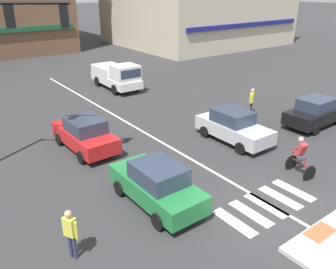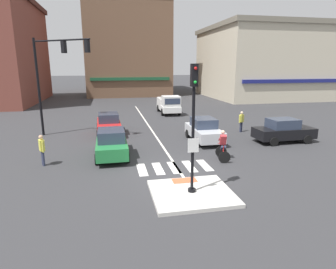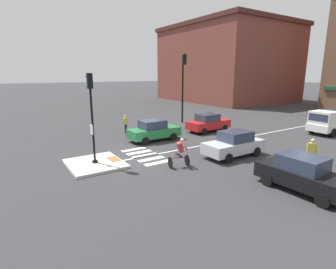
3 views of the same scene
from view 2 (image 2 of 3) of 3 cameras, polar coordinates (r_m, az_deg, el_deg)
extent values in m
plane|color=#333335|center=(14.40, 1.74, -7.42)|extent=(300.00, 300.00, 0.00)
cube|color=beige|center=(11.96, 4.79, -11.64)|extent=(3.30, 3.03, 0.15)
cube|color=#DB5B38|center=(12.95, 3.33, -9.18)|extent=(1.10, 0.60, 0.01)
cylinder|color=black|center=(11.90, 4.80, -11.05)|extent=(0.32, 0.32, 0.12)
cylinder|color=black|center=(11.18, 5.01, -1.08)|extent=(0.12, 0.12, 4.14)
cube|color=white|center=(11.17, 5.10, -2.20)|extent=(0.44, 0.03, 0.56)
cube|color=black|center=(10.82, 5.29, 11.78)|extent=(0.24, 0.28, 0.84)
sphere|color=red|center=(10.67, 5.58, 13.09)|extent=(0.12, 0.12, 0.12)
sphere|color=green|center=(10.68, 5.51, 10.41)|extent=(0.12, 0.12, 0.12)
cube|color=silver|center=(14.67, -5.24, -7.04)|extent=(0.44, 1.80, 0.01)
cube|color=silver|center=(14.78, -1.99, -6.84)|extent=(0.44, 1.80, 0.01)
cube|color=silver|center=(14.93, 1.21, -6.61)|extent=(0.44, 1.80, 0.01)
cube|color=silver|center=(15.13, 4.33, -6.37)|extent=(0.44, 1.80, 0.01)
cube|color=silver|center=(15.37, 7.36, -6.12)|extent=(0.44, 1.80, 0.01)
cube|color=silver|center=(23.86, -3.44, 1.11)|extent=(0.14, 28.00, 0.01)
cylinder|color=black|center=(23.30, -24.54, 8.45)|extent=(0.18, 0.18, 7.12)
cylinder|color=black|center=(21.60, -20.81, 17.29)|extent=(4.09, 2.83, 0.11)
cube|color=black|center=(21.40, -20.20, 16.17)|extent=(0.38, 0.39, 0.80)
sphere|color=gold|center=(21.53, -19.89, 16.17)|extent=(0.12, 0.12, 0.12)
cube|color=black|center=(20.15, -15.93, 16.68)|extent=(0.38, 0.39, 0.80)
sphere|color=gold|center=(20.28, -15.63, 16.67)|extent=(0.12, 0.12, 0.12)
cube|color=beige|center=(52.35, 19.65, 13.11)|extent=(20.23, 17.79, 10.77)
cube|color=slate|center=(52.69, 20.17, 19.34)|extent=(20.84, 18.32, 0.70)
cube|color=navy|center=(44.86, 25.39, 9.70)|extent=(18.21, 0.30, 0.50)
cube|color=brown|center=(58.49, -8.51, 16.47)|extent=(14.28, 21.77, 16.41)
cube|color=#402D21|center=(59.55, -8.82, 24.71)|extent=(14.71, 22.42, 0.70)
cube|color=#194C2D|center=(47.45, -7.50, 11.02)|extent=(12.86, 0.30, 0.50)
cube|color=silver|center=(19.97, 7.23, 0.44)|extent=(1.72, 4.11, 0.70)
cube|color=#2D384C|center=(19.97, 7.15, 2.41)|extent=(1.49, 1.91, 0.64)
cylinder|color=black|center=(19.18, 10.76, -1.32)|extent=(0.18, 0.60, 0.60)
cylinder|color=black|center=(18.63, 6.00, -1.60)|extent=(0.18, 0.60, 0.60)
cylinder|color=black|center=(21.48, 8.25, 0.39)|extent=(0.18, 0.60, 0.60)
cylinder|color=black|center=(20.99, 3.95, 0.19)|extent=(0.18, 0.60, 0.60)
cube|color=red|center=(22.52, -11.82, 1.76)|extent=(1.82, 4.15, 0.70)
cube|color=#2D384C|center=(22.25, -11.89, 3.37)|extent=(1.54, 1.94, 0.64)
cylinder|color=black|center=(23.83, -13.87, 1.44)|extent=(0.20, 0.61, 0.60)
cylinder|color=black|center=(23.87, -9.88, 1.66)|extent=(0.20, 0.61, 0.60)
cylinder|color=black|center=(21.35, -13.90, 0.04)|extent=(0.20, 0.61, 0.60)
cylinder|color=black|center=(21.39, -9.44, 0.29)|extent=(0.20, 0.61, 0.60)
cube|color=#237A3D|center=(16.82, -11.25, -2.23)|extent=(1.72, 4.11, 0.70)
cube|color=#2D384C|center=(16.50, -11.35, -0.13)|extent=(1.49, 1.91, 0.64)
cylinder|color=black|center=(18.15, -13.90, -2.34)|extent=(0.18, 0.60, 0.60)
cylinder|color=black|center=(18.16, -8.64, -2.08)|extent=(0.18, 0.60, 0.60)
cylinder|color=black|center=(15.72, -14.16, -4.85)|extent=(0.18, 0.60, 0.60)
cylinder|color=black|center=(15.73, -8.07, -4.55)|extent=(0.18, 0.60, 0.60)
cube|color=black|center=(21.26, 22.24, 0.33)|extent=(4.13, 1.78, 0.70)
cube|color=#2D384C|center=(21.04, 22.06, 2.08)|extent=(1.93, 1.52, 0.64)
cylinder|color=black|center=(22.72, 23.61, 0.10)|extent=(0.60, 0.19, 0.60)
cylinder|color=black|center=(21.45, 26.20, -0.92)|extent=(0.60, 0.19, 0.60)
cylinder|color=black|center=(21.33, 18.08, -0.25)|extent=(0.60, 0.19, 0.60)
cylinder|color=black|center=(19.97, 20.49, -1.37)|extent=(0.60, 0.19, 0.60)
cube|color=white|center=(31.85, 0.06, 5.53)|extent=(2.02, 5.14, 0.60)
cube|color=white|center=(30.18, 0.61, 6.71)|extent=(1.84, 1.74, 1.10)
cube|color=#2D384C|center=(29.36, 0.91, 6.67)|extent=(1.62, 0.12, 0.60)
cube|color=white|center=(32.94, 1.27, 6.85)|extent=(0.19, 2.81, 0.60)
cube|color=white|center=(32.63, -1.81, 6.78)|extent=(0.19, 2.81, 0.60)
cube|color=white|center=(34.22, -0.69, 7.11)|extent=(1.80, 0.14, 0.60)
cylinder|color=black|center=(30.54, 2.28, 4.60)|extent=(0.26, 0.77, 0.76)
cylinder|color=black|center=(30.20, -1.11, 4.51)|extent=(0.26, 0.77, 0.76)
cylinder|color=black|center=(33.43, 1.17, 5.39)|extent=(0.26, 0.77, 0.76)
cylinder|color=black|center=(33.12, -1.94, 5.31)|extent=(0.26, 0.77, 0.76)
cylinder|color=black|center=(16.74, 10.61, -3.42)|extent=(0.65, 0.18, 0.66)
cylinder|color=black|center=(15.75, 11.27, -4.53)|extent=(0.65, 0.18, 0.66)
cylinder|color=#B21E1E|center=(16.18, 10.96, -3.22)|extent=(0.24, 0.88, 0.05)
cylinder|color=#B21E1E|center=(15.96, 11.11, -2.78)|extent=(0.04, 0.04, 0.30)
cylinder|color=#B21E1E|center=(16.55, 10.72, -1.75)|extent=(0.44, 0.13, 0.04)
cylinder|color=#2D334C|center=(16.10, 10.73, -2.62)|extent=(0.20, 0.41, 0.33)
cylinder|color=#2D334C|center=(16.13, 11.29, -2.62)|extent=(0.20, 0.41, 0.33)
cube|color=#B73338|center=(16.09, 11.01, -1.05)|extent=(0.41, 0.44, 0.60)
sphere|color=beige|center=(16.11, 11.00, 0.47)|extent=(0.22, 0.22, 0.22)
cylinder|color=#B73338|center=(16.24, 10.34, -0.89)|extent=(0.17, 0.46, 0.31)
cylinder|color=#B73338|center=(16.29, 11.45, -0.89)|extent=(0.17, 0.46, 0.31)
cylinder|color=#2D334C|center=(16.54, -23.88, -4.30)|extent=(0.12, 0.12, 0.82)
cylinder|color=#2D334C|center=(16.39, -23.74, -4.44)|extent=(0.12, 0.12, 0.82)
cube|color=#DBD64C|center=(16.28, -24.05, -1.99)|extent=(0.36, 0.42, 0.60)
cylinder|color=#DBD64C|center=(16.51, -24.23, -1.98)|extent=(0.09, 0.09, 0.56)
cylinder|color=#DBD64C|center=(16.07, -23.83, -2.34)|extent=(0.09, 0.09, 0.56)
sphere|color=tan|center=(16.17, -24.20, -0.48)|extent=(0.22, 0.22, 0.22)
cylinder|color=#2D334C|center=(23.49, 14.56, 1.50)|extent=(0.12, 0.12, 0.82)
cylinder|color=#2D334C|center=(23.36, 14.33, 1.45)|extent=(0.12, 0.12, 0.82)
cube|color=#DBD64C|center=(23.29, 14.55, 3.18)|extent=(0.42, 0.36, 0.60)
cylinder|color=#DBD64C|center=(23.48, 14.87, 3.12)|extent=(0.09, 0.09, 0.56)
cylinder|color=#DBD64C|center=(23.12, 14.21, 3.00)|extent=(0.09, 0.09, 0.56)
sphere|color=beige|center=(23.22, 14.62, 4.25)|extent=(0.22, 0.22, 0.22)
camera|label=1|loc=(9.77, -55.64, 21.64)|focal=37.15mm
camera|label=3|loc=(18.65, 60.46, 7.00)|focal=28.08mm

